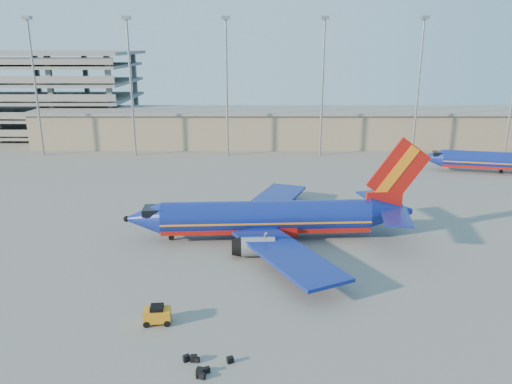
% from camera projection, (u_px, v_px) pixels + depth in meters
% --- Properties ---
extents(ground, '(220.00, 220.00, 0.00)m').
position_uv_depth(ground, '(247.00, 232.00, 64.12)').
color(ground, slate).
rests_on(ground, ground).
extents(terminal_building, '(122.00, 16.00, 8.50)m').
position_uv_depth(terminal_building, '(293.00, 127.00, 118.46)').
color(terminal_building, gray).
rests_on(terminal_building, ground).
extents(parking_garage, '(62.00, 32.00, 21.40)m').
position_uv_depth(parking_garage, '(18.00, 89.00, 131.81)').
color(parking_garage, slate).
rests_on(parking_garage, ground).
extents(light_mast_row, '(101.60, 1.60, 28.65)m').
position_uv_depth(light_mast_row, '(275.00, 72.00, 103.19)').
color(light_mast_row, gray).
rests_on(light_mast_row, ground).
extents(aircraft_main, '(37.25, 35.78, 12.61)m').
position_uv_depth(aircraft_main, '(273.00, 218.00, 61.40)').
color(aircraft_main, navy).
rests_on(aircraft_main, ground).
extents(aircraft_second, '(30.75, 13.60, 10.55)m').
position_uv_depth(aircraft_second, '(507.00, 161.00, 92.33)').
color(aircraft_second, navy).
rests_on(aircraft_second, ground).
extents(baggage_tug, '(2.43, 1.59, 1.67)m').
position_uv_depth(baggage_tug, '(157.00, 314.00, 42.97)').
color(baggage_tug, orange).
rests_on(baggage_tug, ground).
extents(luggage_pile, '(3.95, 2.57, 0.54)m').
position_uv_depth(luggage_pile, '(202.00, 366.00, 37.15)').
color(luggage_pile, black).
rests_on(luggage_pile, ground).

